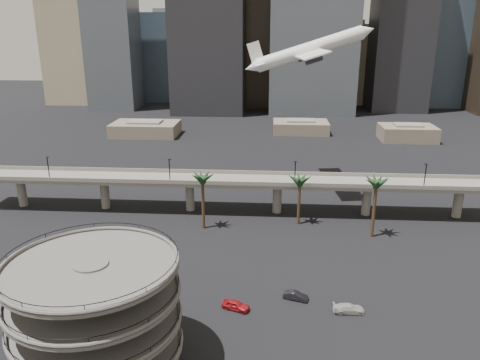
# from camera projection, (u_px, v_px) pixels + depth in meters

# --- Properties ---
(ground) EXTENTS (700.00, 700.00, 0.00)m
(ground) POSITION_uv_depth(u_px,v_px,m) (202.00, 355.00, 66.42)
(ground) COLOR black
(ground) RESTS_ON ground
(parking_ramp) EXTENTS (22.20, 22.20, 17.35)m
(parking_ramp) POSITION_uv_depth(u_px,v_px,m) (95.00, 308.00, 60.42)
(parking_ramp) COLOR #504E4B
(parking_ramp) RESTS_ON ground
(overpass) EXTENTS (130.00, 9.30, 14.70)m
(overpass) POSITION_uv_depth(u_px,v_px,m) (233.00, 184.00, 116.29)
(overpass) COLOR slate
(overpass) RESTS_ON ground
(palm_trees) EXTENTS (42.40, 10.40, 14.00)m
(palm_trees) POSITION_uv_depth(u_px,v_px,m) (292.00, 182.00, 104.29)
(palm_trees) COLOR #482F1E
(palm_trees) RESTS_ON ground
(low_buildings) EXTENTS (135.00, 27.50, 6.80)m
(low_buildings) POSITION_uv_depth(u_px,v_px,m) (266.00, 129.00, 200.02)
(low_buildings) COLOR #685A4C
(low_buildings) RESTS_ON ground
(skyline) EXTENTS (269.00, 86.00, 134.61)m
(skyline) POSITION_uv_depth(u_px,v_px,m) (285.00, 18.00, 255.98)
(skyline) COLOR gray
(skyline) RESTS_ON ground
(airborne_jet) EXTENTS (34.96, 31.27, 13.74)m
(airborne_jet) POSITION_uv_depth(u_px,v_px,m) (309.00, 50.00, 122.87)
(airborne_jet) COLOR white
(airborne_jet) RESTS_ON ground
(car_a) EXTENTS (5.06, 3.40, 1.60)m
(car_a) POSITION_uv_depth(u_px,v_px,m) (236.00, 305.00, 76.96)
(car_a) COLOR #B31920
(car_a) RESTS_ON ground
(car_b) EXTENTS (4.50, 2.65, 1.40)m
(car_b) POSITION_uv_depth(u_px,v_px,m) (296.00, 296.00, 79.77)
(car_b) COLOR black
(car_b) RESTS_ON ground
(car_c) EXTENTS (5.15, 2.29, 1.47)m
(car_c) POSITION_uv_depth(u_px,v_px,m) (349.00, 308.00, 76.14)
(car_c) COLOR #B9BAB5
(car_c) RESTS_ON ground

